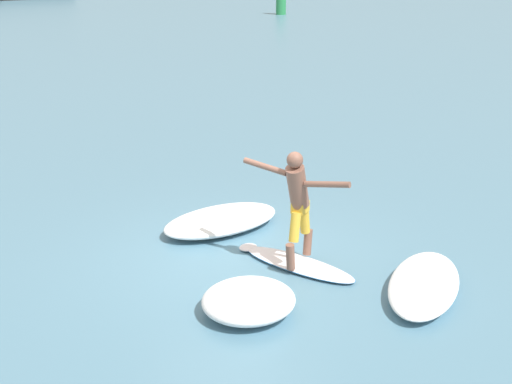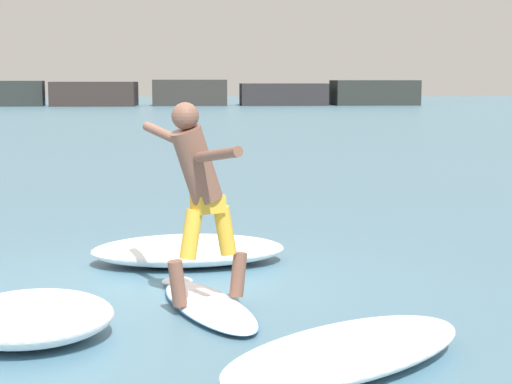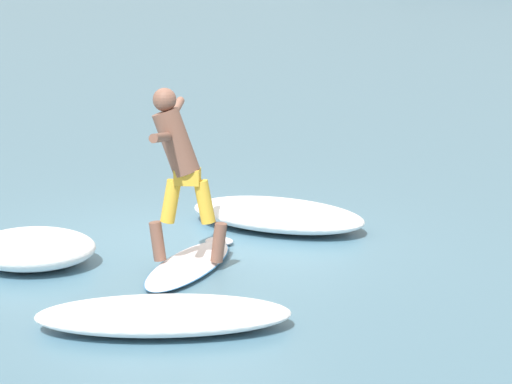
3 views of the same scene
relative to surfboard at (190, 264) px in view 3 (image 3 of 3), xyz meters
name	(u,v)px [view 3 (image 3 of 3)]	position (x,y,z in m)	size (l,w,h in m)	color
ground_plane	(184,244)	(-0.62, 0.77, -0.04)	(200.00, 200.00, 0.00)	teal
surfboard	(190,264)	(0.00, 0.00, 0.00)	(1.12, 2.21, 0.22)	white
surfer	(178,159)	(-0.07, -0.08, 1.12)	(0.99, 1.55, 1.81)	brown
wave_foam_at_tail	(163,315)	(0.94, -1.73, 0.09)	(2.40, 2.09, 0.27)	white
wave_foam_at_nose	(32,249)	(-1.45, -0.80, 0.14)	(1.77, 1.74, 0.37)	white
wave_foam_beside	(277,215)	(-0.13, 1.98, 0.11)	(2.25, 1.28, 0.31)	white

